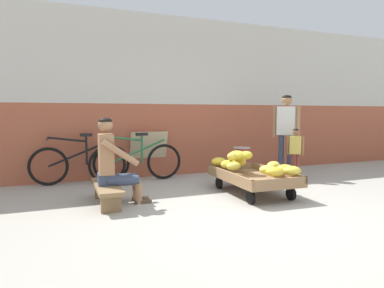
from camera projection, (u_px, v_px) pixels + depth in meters
name	position (u px, v px, depth m)	size (l,w,h in m)	color
ground_plane	(257.00, 218.00, 3.98)	(80.00, 80.00, 0.00)	#A39E93
back_wall	(169.00, 97.00, 6.75)	(16.00, 0.30, 3.03)	#A35138
banana_cart	(253.00, 178.00, 5.13)	(0.90, 1.47, 0.36)	#8E6B47
banana_pile	(249.00, 163.00, 5.15)	(0.86, 1.45, 0.27)	yellow
low_bench	(107.00, 190.00, 4.54)	(0.33, 1.11, 0.27)	olive
vendor_seated	(113.00, 161.00, 4.54)	(0.69, 0.50, 1.14)	#9E704C
plastic_crate	(242.00, 172.00, 6.21)	(0.36, 0.28, 0.30)	#234CA8
weighing_scale	(242.00, 155.00, 6.18)	(0.30, 0.30, 0.29)	#28282D
bicycle_near_left	(80.00, 163.00, 5.89)	(1.66, 0.48, 0.86)	black
bicycle_far_left	(136.00, 161.00, 6.10)	(1.66, 0.48, 0.86)	black
sign_board	(148.00, 154.00, 6.52)	(0.70, 0.30, 0.86)	#C6B289
customer_adult	(286.00, 127.00, 6.38)	(0.37, 0.37, 1.53)	#38425B
customer_child	(295.00, 149.00, 6.10)	(0.23, 0.22, 0.93)	brown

